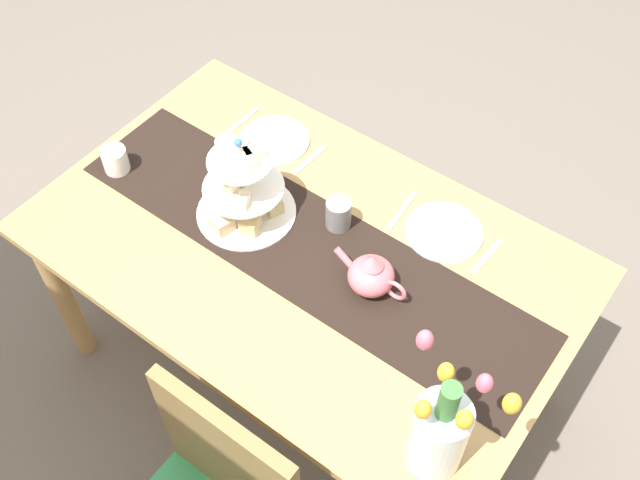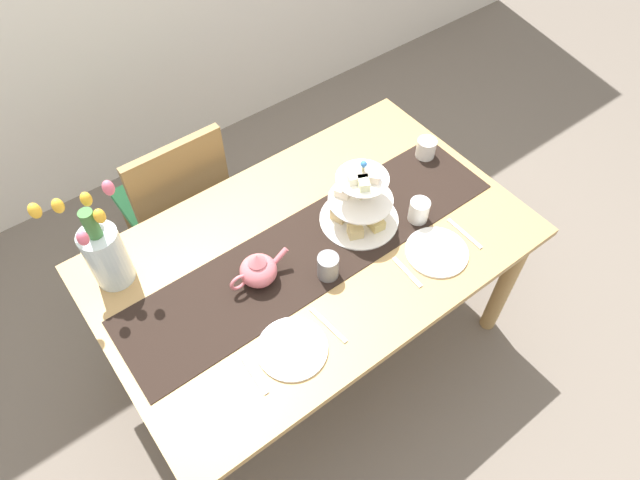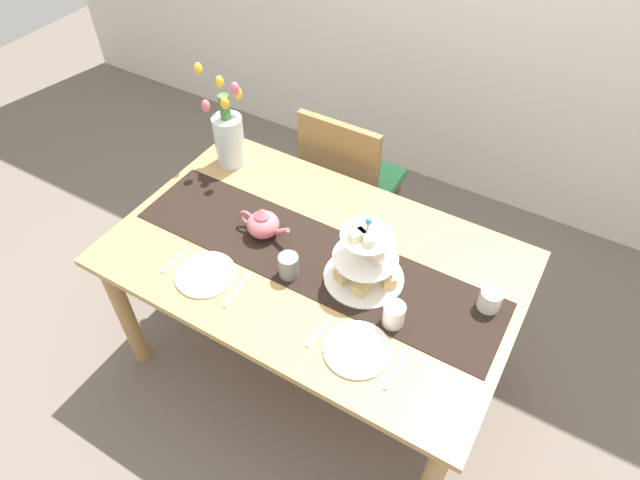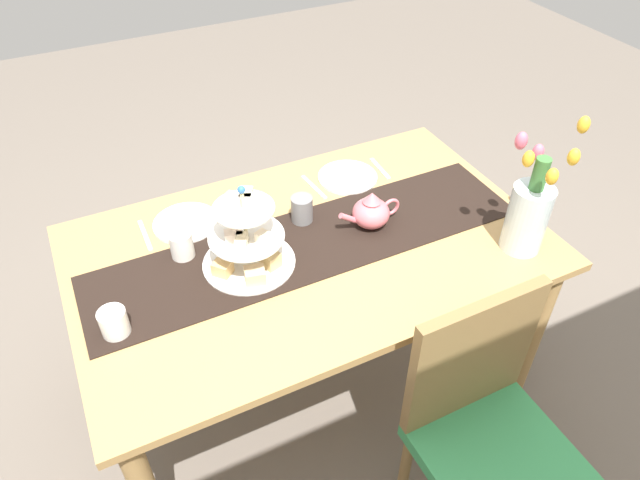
# 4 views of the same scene
# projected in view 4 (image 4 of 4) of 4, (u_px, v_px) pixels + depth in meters

# --- Properties ---
(ground_plane) EXTENTS (8.00, 8.00, 0.00)m
(ground_plane) POSITION_uv_depth(u_px,v_px,m) (312.00, 375.00, 2.43)
(ground_plane) COLOR #6B6056
(dining_table) EXTENTS (1.57, 0.98, 0.73)m
(dining_table) POSITION_uv_depth(u_px,v_px,m) (310.00, 266.00, 2.02)
(dining_table) COLOR tan
(dining_table) RESTS_ON ground_plane
(chair_left) EXTENTS (0.42, 0.42, 0.91)m
(chair_left) POSITION_uv_depth(u_px,v_px,m) (486.00, 425.00, 1.69)
(chair_left) COLOR olive
(chair_left) RESTS_ON ground_plane
(table_runner) EXTENTS (1.50, 0.36, 0.00)m
(table_runner) POSITION_uv_depth(u_px,v_px,m) (309.00, 243.00, 1.96)
(table_runner) COLOR black
(table_runner) RESTS_ON dining_table
(tiered_cake_stand) EXTENTS (0.30, 0.30, 0.30)m
(tiered_cake_stand) POSITION_uv_depth(u_px,v_px,m) (248.00, 244.00, 1.82)
(tiered_cake_stand) COLOR beige
(tiered_cake_stand) RESTS_ON table_runner
(teapot) EXTENTS (0.24, 0.13, 0.14)m
(teapot) POSITION_uv_depth(u_px,v_px,m) (371.00, 212.00, 1.99)
(teapot) COLOR #D66B75
(teapot) RESTS_ON table_runner
(tulip_vase) EXTENTS (0.24, 0.17, 0.46)m
(tulip_vase) POSITION_uv_depth(u_px,v_px,m) (529.00, 211.00, 1.85)
(tulip_vase) COLOR silver
(tulip_vase) RESTS_ON dining_table
(cream_jug) EXTENTS (0.08, 0.08, 0.08)m
(cream_jug) POSITION_uv_depth(u_px,v_px,m) (114.00, 323.00, 1.63)
(cream_jug) COLOR white
(cream_jug) RESTS_ON dining_table
(dinner_plate_left) EXTENTS (0.23, 0.23, 0.01)m
(dinner_plate_left) POSITION_uv_depth(u_px,v_px,m) (348.00, 177.00, 2.25)
(dinner_plate_left) COLOR white
(dinner_plate_left) RESTS_ON dining_table
(fork_left) EXTENTS (0.02, 0.15, 0.01)m
(fork_left) POSITION_uv_depth(u_px,v_px,m) (380.00, 168.00, 2.30)
(fork_left) COLOR silver
(fork_left) RESTS_ON dining_table
(knife_left) EXTENTS (0.03, 0.17, 0.01)m
(knife_left) POSITION_uv_depth(u_px,v_px,m) (314.00, 187.00, 2.20)
(knife_left) COLOR silver
(knife_left) RESTS_ON dining_table
(dinner_plate_right) EXTENTS (0.23, 0.23, 0.01)m
(dinner_plate_right) POSITION_uv_depth(u_px,v_px,m) (186.00, 223.00, 2.03)
(dinner_plate_right) COLOR white
(dinner_plate_right) RESTS_ON dining_table
(fork_right) EXTENTS (0.02, 0.15, 0.01)m
(fork_right) POSITION_uv_depth(u_px,v_px,m) (226.00, 212.00, 2.08)
(fork_right) COLOR silver
(fork_right) RESTS_ON dining_table
(knife_right) EXTENTS (0.02, 0.17, 0.01)m
(knife_right) POSITION_uv_depth(u_px,v_px,m) (145.00, 235.00, 1.99)
(knife_right) COLOR silver
(knife_right) RESTS_ON dining_table
(mug_grey) EXTENTS (0.08, 0.08, 0.09)m
(mug_grey) POSITION_uv_depth(u_px,v_px,m) (302.00, 209.00, 2.02)
(mug_grey) COLOR slate
(mug_grey) RESTS_ON table_runner
(mug_white_text) EXTENTS (0.08, 0.08, 0.09)m
(mug_white_text) POSITION_uv_depth(u_px,v_px,m) (182.00, 245.00, 1.88)
(mug_white_text) COLOR white
(mug_white_text) RESTS_ON dining_table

